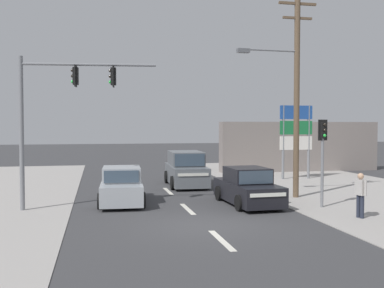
{
  "coord_description": "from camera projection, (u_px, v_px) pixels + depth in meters",
  "views": [
    {
      "loc": [
        -3.49,
        -14.38,
        3.3
      ],
      "look_at": [
        0.4,
        4.0,
        2.55
      ],
      "focal_mm": 42.0,
      "sensor_mm": 36.0,
      "label": 1
    }
  ],
  "objects": [
    {
      "name": "ground_plane",
      "position": [
        205.0,
        225.0,
        14.91
      ],
      "size": [
        140.0,
        140.0,
        0.0
      ],
      "primitive_type": "plane",
      "color": "#3A3A3D"
    },
    {
      "name": "lane_dash_near",
      "position": [
        222.0,
        240.0,
        12.96
      ],
      "size": [
        0.2,
        2.4,
        0.01
      ],
      "primitive_type": "cube",
      "color": "silver",
      "rests_on": "ground"
    },
    {
      "name": "lane_dash_mid",
      "position": [
        187.0,
        209.0,
        17.85
      ],
      "size": [
        0.2,
        2.4,
        0.01
      ],
      "primitive_type": "cube",
      "color": "silver",
      "rests_on": "ground"
    },
    {
      "name": "lane_dash_far",
      "position": [
        168.0,
        191.0,
        22.73
      ],
      "size": [
        0.2,
        2.4,
        0.01
      ],
      "primitive_type": "cube",
      "color": "silver",
      "rests_on": "ground"
    },
    {
      "name": "utility_pole_midground_right",
      "position": [
        294.0,
        89.0,
        20.45
      ],
      "size": [
        3.78,
        0.37,
        9.3
      ],
      "color": "brown",
      "rests_on": "ground"
    },
    {
      "name": "traffic_signal_mast",
      "position": [
        55.0,
        104.0,
        17.44
      ],
      "size": [
        5.26,
        0.74,
        6.0
      ],
      "color": "slate",
      "rests_on": "ground"
    },
    {
      "name": "pedestal_signal_right_kerb",
      "position": [
        323.0,
        148.0,
        18.06
      ],
      "size": [
        0.44,
        0.31,
        3.56
      ],
      "color": "slate",
      "rests_on": "ground"
    },
    {
      "name": "shopping_plaza_sign",
      "position": [
        296.0,
        131.0,
        27.81
      ],
      "size": [
        2.1,
        0.16,
        4.6
      ],
      "color": "slate",
      "rests_on": "ground"
    },
    {
      "name": "shopfront_wall_far",
      "position": [
        300.0,
        147.0,
        32.76
      ],
      "size": [
        12.0,
        1.0,
        3.6
      ],
      "primitive_type": "cube",
      "color": "gray",
      "rests_on": "ground"
    },
    {
      "name": "sedan_crossing_left",
      "position": [
        247.0,
        188.0,
        18.85
      ],
      "size": [
        2.02,
        4.3,
        1.56
      ],
      "color": "black",
      "rests_on": "ground"
    },
    {
      "name": "sedan_oncoming_near",
      "position": [
        122.0,
        187.0,
        19.19
      ],
      "size": [
        2.07,
        4.32,
        1.56
      ],
      "color": "#A3A8AD",
      "rests_on": "ground"
    },
    {
      "name": "suv_kerbside_parked",
      "position": [
        186.0,
        170.0,
        24.77
      ],
      "size": [
        2.19,
        4.6,
        1.9
      ],
      "color": "slate",
      "rests_on": "ground"
    },
    {
      "name": "pedestrian_at_kerb",
      "position": [
        360.0,
        193.0,
        15.97
      ],
      "size": [
        0.29,
        0.55,
        1.63
      ],
      "color": "#232838",
      "rests_on": "ground"
    }
  ]
}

